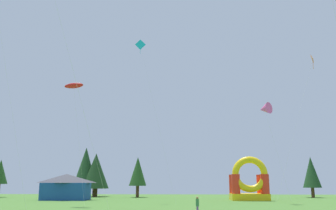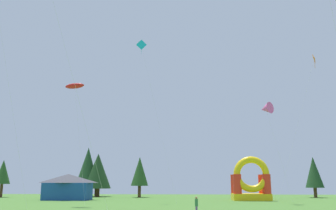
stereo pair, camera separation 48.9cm
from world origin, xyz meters
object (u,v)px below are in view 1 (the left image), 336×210
kite_cyan_diamond (141,46)px  festival_tent (66,187)px  inflatable_red_slide (249,185)px  person_far_side (197,204)px  kite_pink_delta (265,109)px  kite_red_parafoil (74,86)px  kite_orange_diamond (313,60)px

kite_cyan_diamond → festival_tent: (-12.79, 5.12, -22.61)m
kite_cyan_diamond → inflatable_red_slide: 28.88m
inflatable_red_slide → festival_tent: inflatable_red_slide is taller
kite_cyan_diamond → person_far_side: (8.27, -21.85, -23.74)m
kite_pink_delta → kite_cyan_diamond: bearing=173.1°
kite_pink_delta → kite_red_parafoil: (-26.95, -6.47, 2.20)m
kite_cyan_diamond → festival_tent: kite_cyan_diamond is taller
person_far_side → kite_orange_diamond: bearing=-14.0°
kite_orange_diamond → inflatable_red_slide: (-10.12, 5.23, -19.50)m
kite_pink_delta → inflatable_red_slide: kite_pink_delta is taller
festival_tent → kite_red_parafoil: bearing=-70.7°
festival_tent → kite_pink_delta: bearing=-13.1°
kite_orange_diamond → kite_cyan_diamond: kite_cyan_diamond is taller
person_far_side → inflatable_red_slide: (9.33, 27.38, 1.52)m
person_far_side → kite_pink_delta: bearing=-1.6°
kite_cyan_diamond → festival_tent: size_ratio=3.45×
kite_orange_diamond → person_far_side: kite_orange_diamond is taller
kite_orange_diamond → kite_pink_delta: bearing=-163.2°
inflatable_red_slide → festival_tent: size_ratio=0.95×
festival_tent → kite_orange_diamond: bearing=-6.8°
festival_tent → kite_cyan_diamond: bearing=-21.8°
inflatable_red_slide → person_far_side: bearing=-108.8°
kite_pink_delta → person_far_side: bearing=-118.9°
kite_pink_delta → inflatable_red_slide: size_ratio=2.06×
kite_cyan_diamond → festival_tent: bearing=158.2°
kite_cyan_diamond → inflatable_red_slide: size_ratio=3.63×
kite_orange_diamond → kite_red_parafoil: (-35.63, -9.08, -6.22)m
kite_pink_delta → kite_cyan_diamond: (-19.05, 2.31, 11.14)m
kite_orange_diamond → inflatable_red_slide: bearing=152.7°
person_far_side → inflatable_red_slide: bearing=8.5°
kite_pink_delta → inflatable_red_slide: bearing=100.5°
kite_red_parafoil → festival_tent: bearing=109.3°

